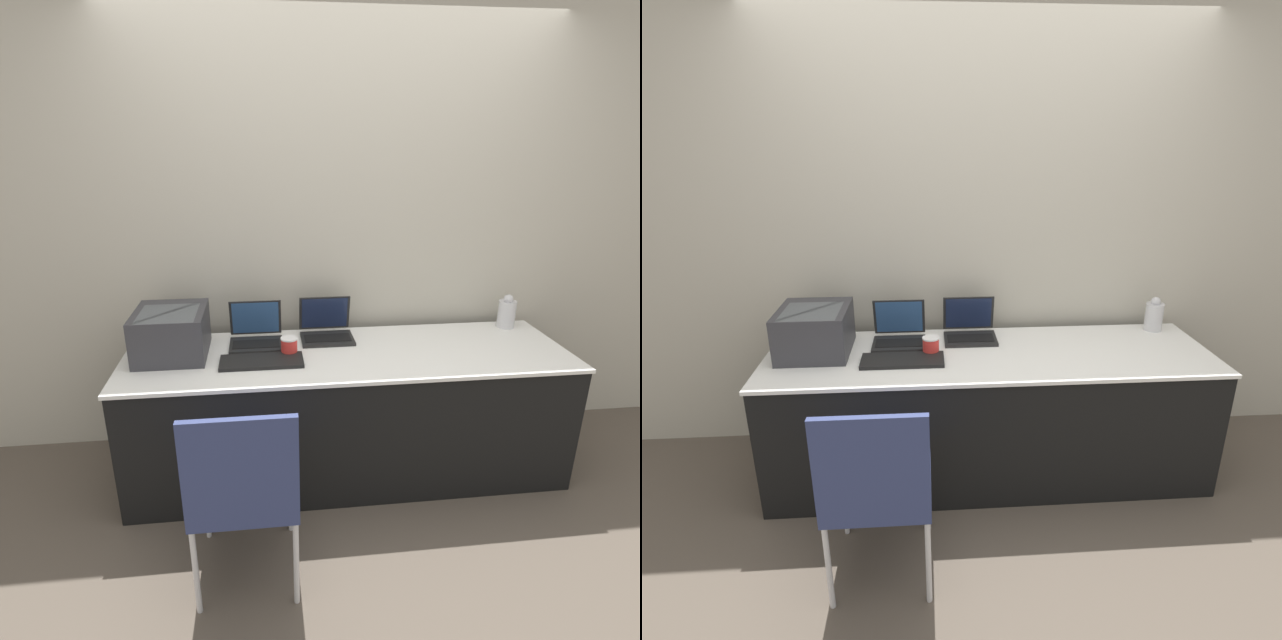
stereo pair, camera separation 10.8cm
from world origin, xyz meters
TOP-DOWN VIEW (x-y plane):
  - ground_plane at (0.00, 0.00)m, footprint 14.00×14.00m
  - wall_back at (0.00, 0.83)m, footprint 8.00×0.05m
  - table at (0.00, 0.36)m, footprint 2.42×0.74m
  - printer at (-0.94, 0.44)m, footprint 0.37×0.41m
  - laptop_left at (-0.50, 0.54)m, footprint 0.30×0.27m
  - laptop_right at (-0.09, 0.59)m, footprint 0.30×0.27m
  - external_keyboard at (-0.47, 0.27)m, footprint 0.43×0.18m
  - coffee_cup at (-0.32, 0.36)m, footprint 0.09×0.09m
  - metal_pitcher at (1.04, 0.63)m, footprint 0.11×0.11m
  - chair at (-0.56, -0.41)m, footprint 0.44×0.45m

SIDE VIEW (x-z plane):
  - ground_plane at x=0.00m, z-range 0.00..0.00m
  - table at x=0.00m, z-range 0.00..0.74m
  - chair at x=-0.56m, z-range 0.07..0.97m
  - external_keyboard at x=-0.47m, z-range 0.74..0.76m
  - coffee_cup at x=-0.32m, z-range 0.74..0.84m
  - laptop_right at x=-0.09m, z-range 0.68..0.91m
  - laptop_left at x=-0.50m, z-range 0.68..0.91m
  - metal_pitcher at x=1.04m, z-range 0.73..0.94m
  - printer at x=-0.94m, z-range 0.75..1.00m
  - wall_back at x=0.00m, z-range 0.00..2.60m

